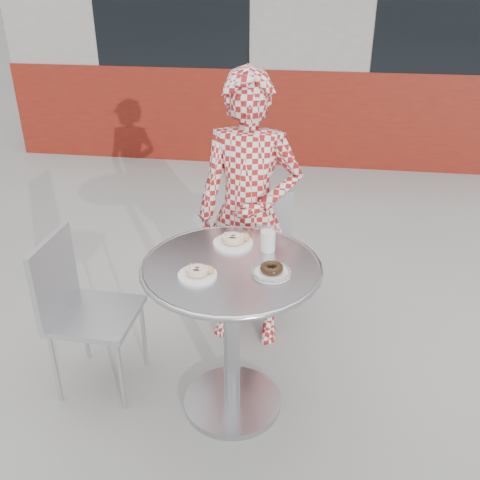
# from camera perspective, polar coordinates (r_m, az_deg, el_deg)

# --- Properties ---
(ground) EXTENTS (60.00, 60.00, 0.00)m
(ground) POSITION_cam_1_polar(r_m,az_deg,el_deg) (2.79, -0.79, -16.81)
(ground) COLOR #A9A6A1
(ground) RESTS_ON ground
(storefront) EXTENTS (6.02, 4.55, 3.00)m
(storefront) POSITION_cam_1_polar(r_m,az_deg,el_deg) (7.56, 6.46, 23.66)
(storefront) COLOR gray
(storefront) RESTS_ON ground
(bistro_table) EXTENTS (0.79, 0.79, 0.80)m
(bistro_table) POSITION_cam_1_polar(r_m,az_deg,el_deg) (2.40, -0.90, -6.68)
(bistro_table) COLOR silver
(bistro_table) RESTS_ON ground
(chair_far) EXTENTS (0.47, 0.47, 0.81)m
(chair_far) POSITION_cam_1_polar(r_m,az_deg,el_deg) (3.40, 1.58, -2.57)
(chair_far) COLOR #B1B4B9
(chair_far) RESTS_ON ground
(chair_left) EXTENTS (0.40, 0.40, 0.82)m
(chair_left) POSITION_cam_1_polar(r_m,az_deg,el_deg) (2.83, -14.93, -10.48)
(chair_left) COLOR #B1B4B9
(chair_left) RESTS_ON ground
(seated_person) EXTENTS (0.57, 0.39, 1.52)m
(seated_person) POSITION_cam_1_polar(r_m,az_deg,el_deg) (2.84, 0.93, 2.66)
(seated_person) COLOR maroon
(seated_person) RESTS_ON ground
(plate_far) EXTENTS (0.18, 0.18, 0.05)m
(plate_far) POSITION_cam_1_polar(r_m,az_deg,el_deg) (2.45, -0.67, -0.06)
(plate_far) COLOR white
(plate_far) RESTS_ON bistro_table
(plate_near) EXTENTS (0.16, 0.16, 0.04)m
(plate_near) POSITION_cam_1_polar(r_m,az_deg,el_deg) (2.21, -4.50, -3.49)
(plate_near) COLOR white
(plate_near) RESTS_ON bistro_table
(plate_checker) EXTENTS (0.17, 0.17, 0.04)m
(plate_checker) POSITION_cam_1_polar(r_m,az_deg,el_deg) (2.23, 3.38, -3.32)
(plate_checker) COLOR white
(plate_checker) RESTS_ON bistro_table
(milk_cup) EXTENTS (0.07, 0.07, 0.11)m
(milk_cup) POSITION_cam_1_polar(r_m,az_deg,el_deg) (2.39, 3.00, 0.01)
(milk_cup) COLOR white
(milk_cup) RESTS_ON bistro_table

